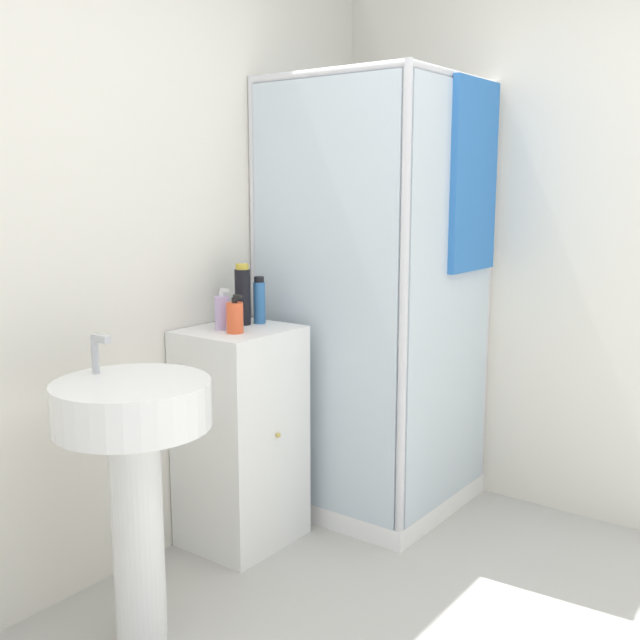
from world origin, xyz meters
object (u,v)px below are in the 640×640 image
Objects in this scene: soap_dispenser at (235,317)px; sink at (134,452)px; lotion_bottle_white at (222,312)px; shampoo_bottle_tall_black at (243,295)px; shampoo_bottle_blue at (259,301)px.

sink is at bearing -165.60° from soap_dispenser.
lotion_bottle_white reaches higher than sink.
soap_dispenser is 0.20m from shampoo_bottle_tall_black.
soap_dispenser is at bearing 14.40° from sink.
soap_dispenser is at bearing -104.36° from lotion_bottle_white.
sink is 6.62× the size of soap_dispenser.
soap_dispenser is 0.91× the size of lotion_bottle_white.
sink is 3.97× the size of shampoo_bottle_tall_black.
sink is 6.05× the size of lotion_bottle_white.
lotion_bottle_white is at bearing 75.64° from soap_dispenser.
sink is 0.80m from lotion_bottle_white.
shampoo_bottle_tall_black is at bearing 32.74° from soap_dispenser.
shampoo_bottle_tall_black reaches higher than lotion_bottle_white.
sink is 0.76m from soap_dispenser.
soap_dispenser is 0.23m from shampoo_bottle_blue.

